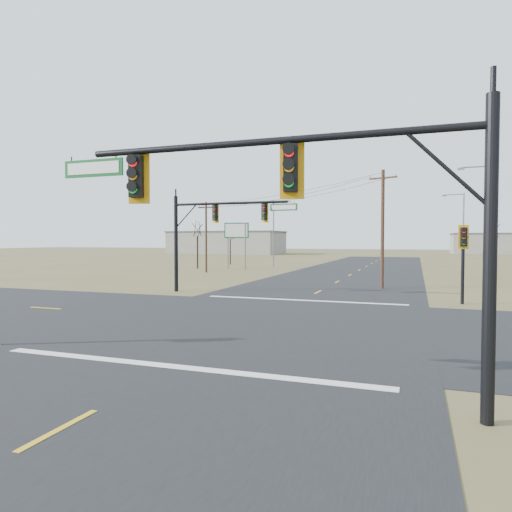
% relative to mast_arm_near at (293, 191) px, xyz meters
% --- Properties ---
extents(ground, '(320.00, 320.00, 0.00)m').
position_rel_mast_arm_near_xyz_m(ground, '(-3.75, 8.95, -4.70)').
color(ground, brown).
rests_on(ground, ground).
extents(road_ew, '(160.00, 14.00, 0.02)m').
position_rel_mast_arm_near_xyz_m(road_ew, '(-3.75, 8.95, -4.69)').
color(road_ew, black).
rests_on(road_ew, ground).
extents(road_ns, '(14.00, 160.00, 0.02)m').
position_rel_mast_arm_near_xyz_m(road_ns, '(-3.75, 8.95, -4.69)').
color(road_ns, black).
rests_on(road_ns, ground).
extents(stop_bar_near, '(12.00, 0.40, 0.01)m').
position_rel_mast_arm_near_xyz_m(stop_bar_near, '(-3.75, 1.45, -4.67)').
color(stop_bar_near, silver).
rests_on(stop_bar_near, road_ns).
extents(stop_bar_far, '(12.00, 0.40, 0.01)m').
position_rel_mast_arm_near_xyz_m(stop_bar_far, '(-3.75, 16.45, -4.67)').
color(stop_bar_far, silver).
rests_on(stop_bar_far, road_ns).
extents(mast_arm_near, '(10.33, 0.52, 6.43)m').
position_rel_mast_arm_near_xyz_m(mast_arm_near, '(0.00, 0.00, 0.00)').
color(mast_arm_near, black).
rests_on(mast_arm_near, ground).
extents(mast_arm_far, '(8.83, 0.59, 6.65)m').
position_rel_mast_arm_near_xyz_m(mast_arm_far, '(-10.15, 18.30, 0.12)').
color(mast_arm_far, black).
rests_on(mast_arm_far, ground).
extents(pedestal_signal_ne, '(0.61, 0.53, 4.47)m').
position_rel_mast_arm_near_xyz_m(pedestal_signal_ne, '(5.05, 17.93, -1.44)').
color(pedestal_signal_ne, black).
rests_on(pedestal_signal_ne, ground).
extents(utility_pole_near, '(2.06, 0.83, 8.75)m').
position_rel_mast_arm_near_xyz_m(utility_pole_near, '(0.22, 24.96, -0.13)').
color(utility_pole_near, '#492F1F').
rests_on(utility_pole_near, ground).
extents(utility_pole_far, '(1.89, 0.42, 7.76)m').
position_rel_mast_arm_near_xyz_m(utility_pole_far, '(-19.33, 35.78, -0.60)').
color(utility_pole_far, '#492F1F').
rests_on(utility_pole_far, ground).
extents(highway_sign, '(2.99, 0.78, 5.73)m').
position_rel_mast_arm_near_xyz_m(highway_sign, '(-18.44, 42.58, -0.62)').
color(highway_sign, slate).
rests_on(highway_sign, ground).
extents(streetlight_a, '(2.81, 0.35, 10.06)m').
position_rel_mast_arm_near_xyz_m(streetlight_a, '(8.34, 33.44, 0.95)').
color(streetlight_a, slate).
rests_on(streetlight_a, ground).
extents(streetlight_b, '(2.69, 0.30, 9.67)m').
position_rel_mast_arm_near_xyz_m(streetlight_b, '(8.06, 54.58, 0.73)').
color(streetlight_b, slate).
rests_on(streetlight_b, ground).
extents(streetlight_c, '(2.49, 0.35, 8.88)m').
position_rel_mast_arm_near_xyz_m(streetlight_c, '(-15.09, 47.87, 0.29)').
color(streetlight_c, slate).
rests_on(streetlight_c, ground).
extents(bare_tree_a, '(3.20, 3.20, 6.41)m').
position_rel_mast_arm_near_xyz_m(bare_tree_a, '(-23.29, 41.52, 0.37)').
color(bare_tree_a, black).
rests_on(bare_tree_a, ground).
extents(bare_tree_b, '(2.37, 2.37, 5.70)m').
position_rel_mast_arm_near_xyz_m(bare_tree_b, '(-22.97, 51.42, -0.14)').
color(bare_tree_b, black).
rests_on(bare_tree_b, ground).
extents(bare_tree_c, '(3.46, 3.46, 6.20)m').
position_rel_mast_arm_near_xyz_m(bare_tree_c, '(10.71, 47.04, 0.16)').
color(bare_tree_c, black).
rests_on(bare_tree_c, ground).
extents(warehouse_left, '(28.00, 14.00, 5.50)m').
position_rel_mast_arm_near_xyz_m(warehouse_left, '(-43.75, 98.95, -1.95)').
color(warehouse_left, gray).
rests_on(warehouse_left, ground).
extents(warehouse_mid, '(20.00, 12.00, 5.00)m').
position_rel_mast_arm_near_xyz_m(warehouse_mid, '(21.25, 118.95, -2.20)').
color(warehouse_mid, gray).
rests_on(warehouse_mid, ground).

